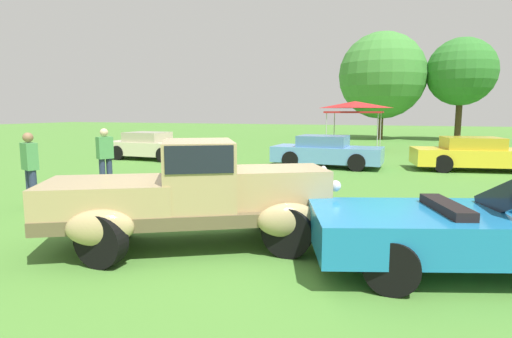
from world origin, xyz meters
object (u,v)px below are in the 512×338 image
(feature_pickup_truck, at_px, (194,193))
(canopy_tent_left_field, at_px, (355,106))
(show_car_yellow, at_px, (475,154))
(spectator_between_cars, at_px, (105,157))
(neighbor_convertible, at_px, (487,230))
(show_car_cream, at_px, (150,146))
(spectator_near_truck, at_px, (30,167))
(show_car_skyblue, at_px, (326,152))

(feature_pickup_truck, distance_m, canopy_tent_left_field, 18.28)
(show_car_yellow, bearing_deg, feature_pickup_truck, -116.73)
(spectator_between_cars, bearing_deg, canopy_tent_left_field, 70.96)
(feature_pickup_truck, bearing_deg, spectator_between_cars, 142.65)
(neighbor_convertible, relative_size, spectator_between_cars, 2.85)
(feature_pickup_truck, relative_size, show_car_cream, 1.14)
(feature_pickup_truck, xyz_separation_m, canopy_tent_left_field, (0.43, 18.21, 1.55))
(neighbor_convertible, distance_m, spectator_between_cars, 9.40)
(neighbor_convertible, height_order, spectator_near_truck, spectator_near_truck)
(feature_pickup_truck, distance_m, spectator_near_truck, 4.88)
(neighbor_convertible, relative_size, show_car_skyblue, 1.15)
(spectator_between_cars, relative_size, canopy_tent_left_field, 0.57)
(feature_pickup_truck, bearing_deg, show_car_yellow, 63.27)
(show_car_yellow, bearing_deg, show_car_skyblue, -170.98)
(show_car_cream, xyz_separation_m, show_car_yellow, (13.24, 0.90, 0.00))
(show_car_cream, xyz_separation_m, spectator_near_truck, (2.93, -8.98, 0.31))
(show_car_skyblue, bearing_deg, spectator_near_truck, -119.04)
(neighbor_convertible, bearing_deg, spectator_between_cars, 160.34)
(show_car_yellow, height_order, canopy_tent_left_field, canopy_tent_left_field)
(show_car_cream, distance_m, show_car_skyblue, 7.95)
(show_car_skyblue, relative_size, spectator_near_truck, 2.48)
(spectator_near_truck, bearing_deg, neighbor_convertible, -5.14)
(show_car_skyblue, bearing_deg, canopy_tent_left_field, 88.94)
(feature_pickup_truck, bearing_deg, show_car_cream, 127.04)
(canopy_tent_left_field, bearing_deg, show_car_cream, -135.18)
(feature_pickup_truck, bearing_deg, neighbor_convertible, 5.15)
(show_car_cream, relative_size, show_car_yellow, 0.88)
(show_car_yellow, relative_size, spectator_between_cars, 2.71)
(show_car_cream, bearing_deg, show_car_skyblue, 0.42)
(canopy_tent_left_field, bearing_deg, spectator_near_truck, -106.88)
(feature_pickup_truck, xyz_separation_m, show_car_yellow, (5.57, 11.06, -0.27))
(show_car_skyblue, distance_m, spectator_near_truck, 10.34)
(neighbor_convertible, distance_m, spectator_near_truck, 8.99)
(feature_pickup_truck, relative_size, canopy_tent_left_field, 1.53)
(show_car_cream, height_order, spectator_between_cars, spectator_between_cars)
(spectator_near_truck, distance_m, spectator_between_cars, 2.36)
(show_car_cream, distance_m, spectator_between_cars, 7.29)
(spectator_near_truck, bearing_deg, show_car_cream, 108.08)
(neighbor_convertible, bearing_deg, show_car_yellow, 82.72)
(feature_pickup_truck, relative_size, show_car_skyblue, 1.09)
(show_car_cream, xyz_separation_m, canopy_tent_left_field, (8.10, 8.05, 1.82))
(neighbor_convertible, xyz_separation_m, spectator_between_cars, (-8.84, 3.16, 0.33))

